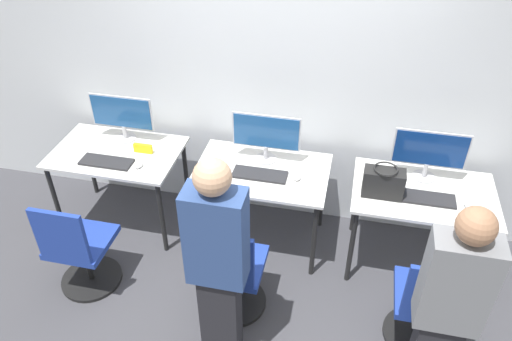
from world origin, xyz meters
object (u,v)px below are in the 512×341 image
at_px(office_chair_center, 232,275).
at_px(person_right, 448,307).
at_px(person_center, 218,261).
at_px(handbag, 383,182).
at_px(keyboard_right, 425,198).
at_px(mouse_right, 468,204).
at_px(mouse_center, 297,177).
at_px(office_chair_right, 426,309).
at_px(monitor_center, 266,135).
at_px(mouse_left, 139,165).
at_px(office_chair_left, 80,253).
at_px(monitor_right, 430,152).
at_px(keyboard_left, 106,162).
at_px(monitor_left, 122,115).
at_px(keyboard_center, 260,174).

bearing_deg(office_chair_center, person_right, -15.15).
xyz_separation_m(person_center, handbag, (0.97, 1.05, -0.02)).
relative_size(keyboard_right, mouse_right, 4.80).
relative_size(mouse_center, office_chair_right, 0.10).
bearing_deg(mouse_center, person_center, -106.36).
relative_size(monitor_center, handbag, 1.84).
xyz_separation_m(mouse_left, handbag, (1.92, 0.06, 0.10)).
bearing_deg(office_chair_left, office_chair_center, 1.51).
height_order(monitor_right, keyboard_right, monitor_right).
relative_size(office_chair_center, person_center, 0.55).
xyz_separation_m(keyboard_right, office_chair_right, (0.05, -0.70, -0.40)).
height_order(office_chair_left, keyboard_right, office_chair_left).
relative_size(office_chair_right, handbag, 2.98).
xyz_separation_m(keyboard_left, office_chair_left, (0.02, -0.64, -0.40)).
bearing_deg(monitor_right, keyboard_left, -171.81).
relative_size(monitor_left, mouse_right, 6.14).
distance_m(mouse_center, keyboard_right, 0.97).
xyz_separation_m(mouse_left, keyboard_right, (2.25, 0.08, -0.01)).
distance_m(monitor_center, person_right, 1.87).
distance_m(mouse_left, monitor_center, 1.06).
relative_size(mouse_center, mouse_right, 1.00).
relative_size(office_chair_left, keyboard_right, 2.07).
bearing_deg(office_chair_left, person_center, -15.41).
xyz_separation_m(mouse_left, keyboard_center, (0.98, 0.10, -0.01)).
distance_m(office_chair_left, mouse_right, 2.93).
relative_size(mouse_center, person_right, 0.06).
bearing_deg(office_chair_right, monitor_center, 144.00).
xyz_separation_m(monitor_right, mouse_right, (0.30, -0.30, -0.22)).
xyz_separation_m(keyboard_left, handbag, (2.21, 0.07, 0.11)).
bearing_deg(mouse_center, mouse_left, -174.66).
distance_m(mouse_left, office_chair_left, 0.81).
xyz_separation_m(office_chair_left, monitor_right, (2.51, 1.01, 0.63)).
relative_size(mouse_center, keyboard_right, 0.21).
bearing_deg(mouse_right, person_right, -103.07).
xyz_separation_m(office_chair_center, person_right, (1.37, -0.37, 0.48)).
relative_size(monitor_center, keyboard_center, 1.28).
bearing_deg(handbag, monitor_left, 172.01).
height_order(mouse_left, person_right, person_right).
bearing_deg(keyboard_left, person_right, -20.85).
bearing_deg(monitor_center, office_chair_left, -141.77).
distance_m(monitor_left, mouse_left, 0.52).
distance_m(office_chair_center, person_right, 1.50).
bearing_deg(keyboard_left, monitor_left, 90.00).
relative_size(keyboard_left, keyboard_right, 1.00).
xyz_separation_m(office_chair_center, keyboard_right, (1.31, 0.70, 0.40)).
bearing_deg(mouse_center, keyboard_left, -175.43).
height_order(monitor_left, keyboard_center, monitor_left).
relative_size(keyboard_left, office_chair_left, 0.48).
relative_size(monitor_center, mouse_center, 6.14).
bearing_deg(monitor_center, office_chair_right, -36.00).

